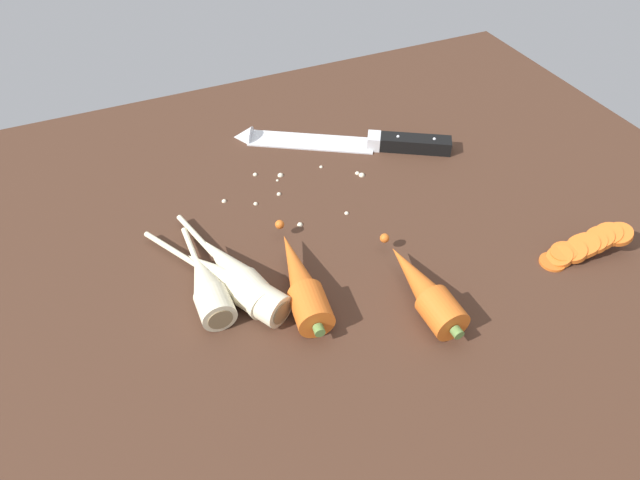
# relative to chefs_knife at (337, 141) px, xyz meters

# --- Properties ---
(ground_plane) EXTENTS (1.20, 0.90, 0.04)m
(ground_plane) POSITION_rel_chefs_knife_xyz_m (-0.12, -0.19, -0.03)
(ground_plane) COLOR #42281C
(chefs_knife) EXTENTS (0.32, 0.21, 0.04)m
(chefs_knife) POSITION_rel_chefs_knife_xyz_m (0.00, 0.00, 0.00)
(chefs_knife) COLOR silver
(chefs_knife) RESTS_ON ground_plane
(whole_carrot) EXTENTS (0.06, 0.19, 0.04)m
(whole_carrot) POSITION_rel_chefs_knife_xyz_m (-0.17, -0.27, 0.01)
(whole_carrot) COLOR #D6601E
(whole_carrot) RESTS_ON ground_plane
(whole_carrot_second) EXTENTS (0.04, 0.17, 0.04)m
(whole_carrot_second) POSITION_rel_chefs_knife_xyz_m (-0.05, -0.34, 0.01)
(whole_carrot_second) COLOR #D6601E
(whole_carrot_second) RESTS_ON ground_plane
(parsnip_front) EXTENTS (0.13, 0.21, 0.04)m
(parsnip_front) POSITION_rel_chefs_knife_xyz_m (-0.25, -0.24, 0.01)
(parsnip_front) COLOR beige
(parsnip_front) RESTS_ON ground_plane
(parsnip_mid_left) EXTENTS (0.08, 0.21, 0.04)m
(parsnip_mid_left) POSITION_rel_chefs_knife_xyz_m (-0.24, -0.22, 0.01)
(parsnip_mid_left) COLOR beige
(parsnip_mid_left) RESTS_ON ground_plane
(parsnip_mid_right) EXTENTS (0.04, 0.17, 0.04)m
(parsnip_mid_right) POSITION_rel_chefs_knife_xyz_m (-0.27, -0.23, 0.01)
(parsnip_mid_right) COLOR beige
(parsnip_mid_right) RESTS_ON ground_plane
(carrot_slice_stack) EXTENTS (0.12, 0.05, 0.04)m
(carrot_slice_stack) POSITION_rel_chefs_knife_xyz_m (0.18, -0.35, 0.01)
(carrot_slice_stack) COLOR #D6601E
(carrot_slice_stack) RESTS_ON ground_plane
(mince_crumbs) EXTENTS (0.21, 0.14, 0.01)m
(mince_crumbs) POSITION_rel_chefs_knife_xyz_m (-0.09, -0.08, -0.00)
(mince_crumbs) COLOR beige
(mince_crumbs) RESTS_ON ground_plane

